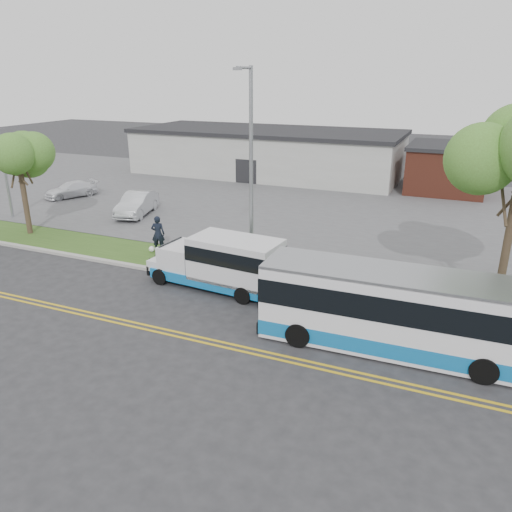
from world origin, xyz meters
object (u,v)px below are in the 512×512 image
at_px(shuttle_bus, 224,261).
at_px(pedestrian, 158,234).
at_px(transit_bus, 410,314).
at_px(parked_car_b, 71,190).
at_px(parked_car_a, 137,204).
at_px(tree_west, 17,150).
at_px(streetlight_far, 1,152).
at_px(streetlight_near, 251,167).

xyz_separation_m(shuttle_bus, pedestrian, (-5.48, 2.95, -0.23)).
xyz_separation_m(transit_bus, parked_car_b, (-27.52, 13.49, -0.77)).
bearing_deg(transit_bus, parked_car_a, 148.87).
height_order(tree_west, shuttle_bus, tree_west).
distance_m(tree_west, parked_car_a, 8.24).
height_order(shuttle_bus, parked_car_a, shuttle_bus).
height_order(streetlight_far, parked_car_b, streetlight_far).
xyz_separation_m(streetlight_far, transit_bus, (27.02, -7.22, -3.01)).
bearing_deg(pedestrian, parked_car_a, -67.82).
bearing_deg(parked_car_a, tree_west, -134.68).
relative_size(shuttle_bus, parked_car_a, 1.42).
bearing_deg(tree_west, pedestrian, 1.88).
distance_m(streetlight_far, shuttle_bus, 19.51).
bearing_deg(streetlight_near, shuttle_bus, -99.79).
bearing_deg(tree_west, parked_car_b, 117.90).
xyz_separation_m(transit_bus, parked_car_a, (-19.52, 11.14, -0.60)).
height_order(streetlight_far, transit_bus, streetlight_far).
relative_size(streetlight_near, pedestrian, 4.76).
xyz_separation_m(streetlight_near, parked_car_b, (-19.49, 8.96, -4.54)).
bearing_deg(tree_west, streetlight_far, 151.02).
height_order(pedestrian, parked_car_b, pedestrian).
bearing_deg(transit_bus, parked_car_b, 152.45).
relative_size(pedestrian, parked_car_a, 0.43).
bearing_deg(parked_car_b, streetlight_near, 0.70).
bearing_deg(parked_car_a, parked_car_b, 148.63).
relative_size(parked_car_a, parked_car_b, 1.14).
height_order(streetlight_near, shuttle_bus, streetlight_near).
distance_m(streetlight_near, pedestrian, 7.21).
xyz_separation_m(streetlight_near, transit_bus, (8.02, -4.53, -3.77)).
height_order(pedestrian, parked_car_a, pedestrian).
height_order(streetlight_near, pedestrian, streetlight_near).
relative_size(tree_west, streetlight_far, 0.86).
xyz_separation_m(tree_west, parked_car_b, (-4.49, 8.49, -4.43)).
bearing_deg(parked_car_a, streetlight_near, -44.86).
distance_m(streetlight_near, parked_car_b, 21.93).
distance_m(tree_west, transit_bus, 23.84).
distance_m(shuttle_bus, transit_bus, 8.72).
bearing_deg(parked_car_a, streetlight_far, -167.38).
distance_m(tree_west, pedestrian, 9.99).
distance_m(streetlight_far, parked_car_b, 7.34).
height_order(tree_west, parked_car_a, tree_west).
bearing_deg(transit_bus, streetlight_far, 163.62).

